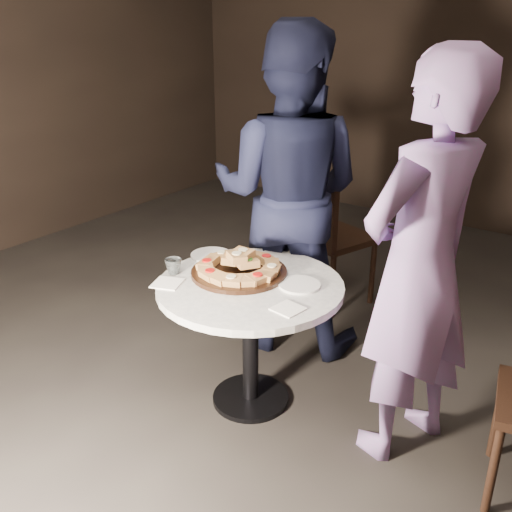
# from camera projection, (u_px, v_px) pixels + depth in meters

# --- Properties ---
(floor) EXTENTS (7.00, 7.00, 0.00)m
(floor) POSITION_uv_depth(u_px,v_px,m) (239.00, 391.00, 3.19)
(floor) COLOR black
(floor) RESTS_ON ground
(table) EXTENTS (1.05, 1.05, 0.70)m
(table) POSITION_uv_depth(u_px,v_px,m) (250.00, 306.00, 2.89)
(table) COLOR black
(table) RESTS_ON ground
(serving_board) EXTENTS (0.59, 0.59, 0.02)m
(serving_board) POSITION_uv_depth(u_px,v_px,m) (239.00, 272.00, 2.94)
(serving_board) COLOR black
(serving_board) RESTS_ON table
(focaccia_pile) EXTENTS (0.44, 0.44, 0.12)m
(focaccia_pile) POSITION_uv_depth(u_px,v_px,m) (239.00, 265.00, 2.92)
(focaccia_pile) COLOR #A3723F
(focaccia_pile) RESTS_ON serving_board
(plate_left) EXTENTS (0.29, 0.29, 0.01)m
(plate_left) POSITION_uv_depth(u_px,v_px,m) (211.00, 255.00, 3.16)
(plate_left) COLOR white
(plate_left) RESTS_ON table
(plate_right) EXTENTS (0.26, 0.26, 0.01)m
(plate_right) POSITION_uv_depth(u_px,v_px,m) (299.00, 285.00, 2.81)
(plate_right) COLOR white
(plate_right) RESTS_ON table
(water_glass) EXTENTS (0.09, 0.09, 0.08)m
(water_glass) POSITION_uv_depth(u_px,v_px,m) (173.00, 266.00, 2.93)
(water_glass) COLOR silver
(water_glass) RESTS_ON table
(napkin_near) EXTENTS (0.18, 0.18, 0.01)m
(napkin_near) POSITION_uv_depth(u_px,v_px,m) (167.00, 283.00, 2.83)
(napkin_near) COLOR white
(napkin_near) RESTS_ON table
(napkin_far) EXTENTS (0.14, 0.14, 0.01)m
(napkin_far) POSITION_uv_depth(u_px,v_px,m) (288.00, 309.00, 2.58)
(napkin_far) COLOR white
(napkin_far) RESTS_ON table
(chair_far) EXTENTS (0.59, 0.60, 0.99)m
(chair_far) POSITION_uv_depth(u_px,v_px,m) (325.00, 230.00, 3.94)
(chair_far) COLOR black
(chair_far) RESTS_ON ground
(diner_navy) EXTENTS (1.12, 0.99, 1.93)m
(diner_navy) POSITION_uv_depth(u_px,v_px,m) (288.00, 194.00, 3.36)
(diner_navy) COLOR black
(diner_navy) RESTS_ON ground
(diner_teal) EXTENTS (0.64, 0.78, 1.85)m
(diner_teal) POSITION_uv_depth(u_px,v_px,m) (419.00, 268.00, 2.47)
(diner_teal) COLOR #7D64A2
(diner_teal) RESTS_ON ground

